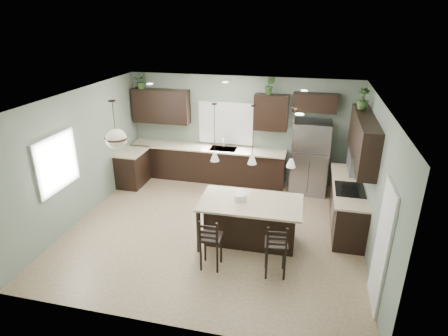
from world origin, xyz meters
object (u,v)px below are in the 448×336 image
kitchen_island (250,223)px  refrigerator (310,157)px  bar_stool_left (211,242)px  plant_back_left (142,81)px  bar_stool_right (276,249)px  serving_dish (241,197)px

kitchen_island → refrigerator: bearing=67.8°
kitchen_island → bar_stool_left: 1.06m
refrigerator → plant_back_left: (-4.49, 0.22, 1.67)m
kitchen_island → plant_back_left: (-3.45, 2.91, 2.14)m
kitchen_island → bar_stool_right: size_ratio=1.87×
refrigerator → serving_dish: 2.96m
bar_stool_left → plant_back_left: 5.22m
refrigerator → bar_stool_right: size_ratio=1.77×
bar_stool_left → bar_stool_right: bearing=1.5°
kitchen_island → plant_back_left: plant_back_left is taller
bar_stool_right → refrigerator: bearing=74.8°
plant_back_left → kitchen_island: bearing=-40.1°
bar_stool_left → plant_back_left: plant_back_left is taller
bar_stool_right → kitchen_island: bearing=116.8°
kitchen_island → serving_dish: 0.57m
bar_stool_left → refrigerator: bearing=64.8°
bar_stool_left → plant_back_left: bearing=126.0°
serving_dish → kitchen_island: bearing=1.0°
serving_dish → bar_stool_left: bearing=-111.2°
refrigerator → serving_dish: (-1.24, -2.69, 0.07)m
refrigerator → bar_stool_right: 3.59m
serving_dish → bar_stool_left: serving_dish is taller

